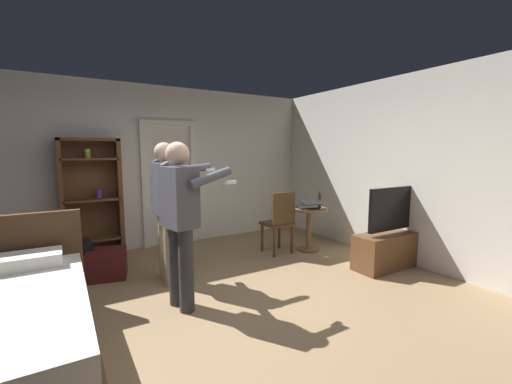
{
  "coord_description": "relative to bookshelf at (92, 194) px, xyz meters",
  "views": [
    {
      "loc": [
        -1.31,
        -2.74,
        1.62
      ],
      "look_at": [
        0.72,
        0.62,
        1.12
      ],
      "focal_mm": 22.86,
      "sensor_mm": 36.0,
      "label": 1
    }
  ],
  "objects": [
    {
      "name": "ground_plane",
      "position": [
        0.93,
        -2.64,
        -0.98
      ],
      "size": [
        6.43,
        6.43,
        0.0
      ],
      "primitive_type": "plane",
      "color": "#997A56"
    },
    {
      "name": "suitcase_small",
      "position": [
        0.06,
        -0.96,
        -0.79
      ],
      "size": [
        0.54,
        0.49,
        0.37
      ],
      "primitive_type": "cube",
      "rotation": [
        0.0,
        0.0,
        -0.22
      ],
      "color": "#4C1919",
      "rests_on": "ground_plane"
    },
    {
      "name": "suitcase_dark",
      "position": [
        -0.32,
        -0.76,
        -0.75
      ],
      "size": [
        0.5,
        0.39,
        0.46
      ],
      "primitive_type": "cube",
      "rotation": [
        0.0,
        0.0,
        0.14
      ],
      "color": "black",
      "rests_on": "ground_plane"
    },
    {
      "name": "laptop",
      "position": [
        2.99,
        -1.42,
        -0.22
      ],
      "size": [
        0.4,
        0.41,
        0.16
      ],
      "color": "black",
      "rests_on": "side_table"
    },
    {
      "name": "doorway_frame",
      "position": [
        1.22,
        0.15,
        0.25
      ],
      "size": [
        0.93,
        0.08,
        2.13
      ],
      "color": "white",
      "rests_on": "ground_plane"
    },
    {
      "name": "wooden_chair",
      "position": [
        2.53,
        -1.29,
        -0.43
      ],
      "size": [
        0.43,
        0.43,
        0.99
      ],
      "color": "#4C331E",
      "rests_on": "ground_plane"
    },
    {
      "name": "person_striped_shirt",
      "position": [
        0.71,
        -1.46,
        0.02
      ],
      "size": [
        0.69,
        0.56,
        1.72
      ],
      "color": "tan",
      "rests_on": "ground_plane"
    },
    {
      "name": "bottle_on_table",
      "position": [
        3.18,
        -1.46,
        -0.16
      ],
      "size": [
        0.06,
        0.06,
        0.27
      ],
      "color": "#2E2F1D",
      "rests_on": "side_table"
    },
    {
      "name": "wall_right",
      "position": [
        3.91,
        -2.64,
        0.37
      ],
      "size": [
        0.12,
        5.86,
        2.69
      ],
      "primitive_type": "cube",
      "color": "silver",
      "rests_on": "ground_plane"
    },
    {
      "name": "person_blue_shirt",
      "position": [
        0.63,
        -2.22,
        0.0
      ],
      "size": [
        0.74,
        0.56,
        1.71
      ],
      "color": "#333338",
      "rests_on": "ground_plane"
    },
    {
      "name": "side_table",
      "position": [
        3.04,
        -1.38,
        -0.51
      ],
      "size": [
        0.59,
        0.59,
        0.7
      ],
      "color": "brown",
      "rests_on": "ground_plane"
    },
    {
      "name": "tv_flatscreen",
      "position": [
        3.55,
        -2.56,
        -0.66
      ],
      "size": [
        1.21,
        0.4,
        1.13
      ],
      "color": "brown",
      "rests_on": "ground_plane"
    },
    {
      "name": "wall_back",
      "position": [
        0.93,
        0.23,
        0.37
      ],
      "size": [
        6.08,
        0.12,
        2.69
      ],
      "primitive_type": "cube",
      "color": "silver",
      "rests_on": "ground_plane"
    },
    {
      "name": "bookshelf",
      "position": [
        0.0,
        0.0,
        0.0
      ],
      "size": [
        0.83,
        0.32,
        1.8
      ],
      "color": "brown",
      "rests_on": "ground_plane"
    }
  ]
}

